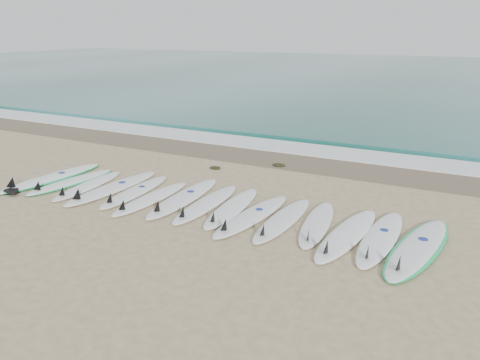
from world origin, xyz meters
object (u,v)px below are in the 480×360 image
at_px(surfboard_14, 417,248).
at_px(surfboard_7, 205,204).
at_px(leash_coil, 12,192).
at_px(surfboard_0, 51,178).

bearing_deg(surfboard_14, surfboard_7, -172.81).
relative_size(surfboard_7, leash_coil, 5.50).
height_order(surfboard_0, surfboard_7, surfboard_0).
bearing_deg(leash_coil, surfboard_0, 91.00).
distance_m(surfboard_14, leash_coil, 8.54).
height_order(surfboard_0, surfboard_14, surfboard_0).
bearing_deg(surfboard_14, leash_coil, -163.33).
bearing_deg(surfboard_0, leash_coil, -83.65).
bearing_deg(surfboard_7, surfboard_0, -179.07).
height_order(surfboard_7, leash_coil, surfboard_7).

